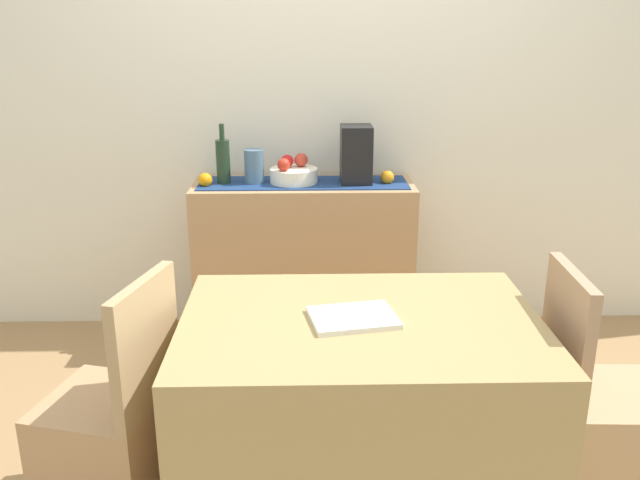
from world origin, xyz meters
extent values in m
cube|color=#9F7A51|center=(0.00, 0.00, -0.01)|extent=(6.40, 6.40, 0.02)
cube|color=silver|center=(0.00, 1.18, 1.35)|extent=(6.40, 0.06, 2.70)
cube|color=tan|center=(-0.09, 0.92, 0.44)|extent=(1.16, 0.42, 0.88)
cube|color=navy|center=(-0.09, 0.92, 0.89)|extent=(1.09, 0.32, 0.01)
cylinder|color=white|center=(-0.14, 0.92, 0.93)|extent=(0.25, 0.25, 0.07)
sphere|color=red|center=(-0.19, 0.86, 1.00)|extent=(0.07, 0.07, 0.07)
sphere|color=red|center=(-0.17, 0.95, 1.00)|extent=(0.07, 0.07, 0.07)
sphere|color=#B53426|center=(-0.10, 0.97, 1.00)|extent=(0.07, 0.07, 0.07)
cylinder|color=#203622|center=(-0.50, 0.92, 1.00)|extent=(0.07, 0.07, 0.23)
cylinder|color=#203622|center=(-0.50, 0.92, 1.16)|extent=(0.03, 0.03, 0.08)
cube|color=black|center=(0.18, 0.92, 1.03)|extent=(0.16, 0.18, 0.30)
cylinder|color=slate|center=(-0.34, 0.92, 0.97)|extent=(0.10, 0.10, 0.18)
sphere|color=orange|center=(-0.59, 0.86, 0.92)|extent=(0.07, 0.07, 0.07)
sphere|color=orange|center=(0.35, 0.90, 0.92)|extent=(0.07, 0.07, 0.07)
cube|color=tan|center=(0.10, -0.45, 0.37)|extent=(1.21, 0.85, 0.74)
cube|color=white|center=(0.07, -0.46, 0.75)|extent=(0.31, 0.26, 0.02)
cube|color=tan|center=(-0.78, -0.45, 0.23)|extent=(0.49, 0.49, 0.45)
cube|color=tan|center=(-0.61, -0.50, 0.68)|extent=(0.14, 0.40, 0.45)
cube|color=tan|center=(0.99, -0.45, 0.23)|extent=(0.42, 0.42, 0.45)
cube|color=tan|center=(0.81, -0.45, 0.68)|extent=(0.06, 0.40, 0.45)
camera|label=1|loc=(-0.09, -2.48, 1.68)|focal=37.29mm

